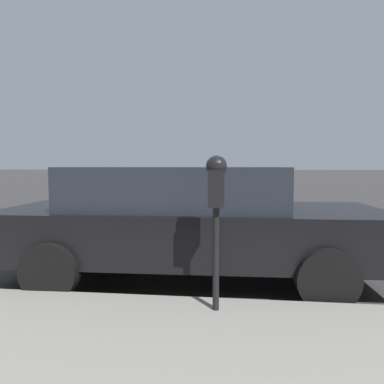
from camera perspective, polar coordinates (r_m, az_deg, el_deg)
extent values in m
plane|color=#3D3A3A|center=(6.15, -2.73, -9.72)|extent=(220.00, 220.00, 0.00)
cylinder|color=black|center=(3.49, 3.67, -10.11)|extent=(0.06, 0.06, 0.96)
cube|color=black|center=(3.39, 3.72, 0.57)|extent=(0.20, 0.14, 0.34)
sphere|color=black|center=(3.38, 3.74, 4.01)|extent=(0.19, 0.19, 0.19)
cube|color=#B21919|center=(3.50, 3.81, -0.01)|extent=(0.01, 0.11, 0.12)
cube|color=black|center=(3.49, 3.82, 1.93)|extent=(0.01, 0.10, 0.08)
cube|color=black|center=(4.85, 0.01, -5.95)|extent=(1.97, 4.77, 0.61)
cube|color=#232833|center=(4.80, -2.23, 0.73)|extent=(1.69, 2.68, 0.52)
cylinder|color=black|center=(5.88, 15.35, -7.31)|extent=(0.24, 0.65, 0.64)
cylinder|color=black|center=(4.12, 19.92, -12.34)|extent=(0.24, 0.65, 0.64)
cylinder|color=black|center=(6.10, -13.08, -6.86)|extent=(0.24, 0.65, 0.64)
cylinder|color=black|center=(4.43, -20.81, -11.23)|extent=(0.24, 0.65, 0.64)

